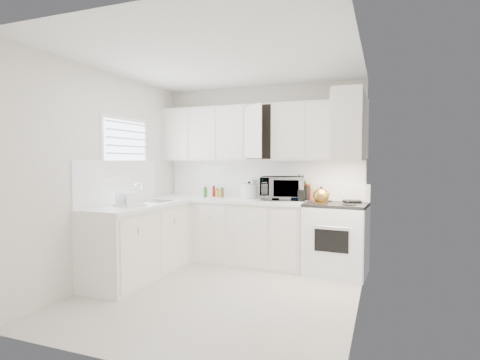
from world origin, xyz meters
The scene contains 34 objects.
floor centered at (0.00, 0.00, 0.00)m, with size 3.20×3.20×0.00m, color silver.
ceiling centered at (0.00, 0.00, 2.60)m, with size 3.20×3.20×0.00m, color white.
wall_back centered at (0.00, 1.60, 1.30)m, with size 3.00×3.00×0.00m, color silver.
wall_front centered at (0.00, -1.60, 1.30)m, with size 3.00×3.00×0.00m, color silver.
wall_left centered at (-1.50, 0.00, 1.30)m, with size 3.20×3.20×0.00m, color silver.
wall_right centered at (1.50, 0.00, 1.30)m, with size 3.20×3.20×0.00m, color silver.
window_blinds centered at (-1.48, 0.35, 1.55)m, with size 0.06×0.96×1.06m, color white, non-canonical shape.
lower_cabinets_back centered at (-0.39, 1.30, 0.45)m, with size 2.22×0.60×0.90m, color white, non-canonical shape.
lower_cabinets_left centered at (-1.20, 0.20, 0.45)m, with size 0.60×1.60×0.90m, color white, non-canonical shape.
countertop_back centered at (-0.39, 1.29, 0.93)m, with size 2.24×0.64×0.05m, color white.
countertop_left centered at (-1.19, 0.20, 0.93)m, with size 0.64×1.62×0.05m, color white.
backsplash_back centered at (0.00, 1.59, 1.23)m, with size 2.98×0.02×0.55m, color white.
backsplash_left centered at (-1.49, 0.20, 1.23)m, with size 0.02×1.60×0.55m, color white.
upper_cabinets_back centered at (0.00, 1.44, 1.50)m, with size 3.00×0.33×0.80m, color white, non-canonical shape.
upper_cabinets_right centered at (1.33, 0.82, 1.50)m, with size 0.33×0.90×0.80m, color white, non-canonical shape.
sink centered at (-1.19, 0.55, 1.07)m, with size 0.42×0.38×0.30m, color gray, non-canonical shape.
stove centered at (1.15, 1.25, 0.60)m, with size 0.78×0.64×1.20m, color white, non-canonical shape.
tea_kettle centered at (0.97, 1.09, 1.06)m, with size 0.26×0.22×0.24m, color olive, non-canonical shape.
frying_pan centered at (1.33, 1.41, 0.96)m, with size 0.25×0.43×0.04m, color black, non-canonical shape.
microwave centered at (0.40, 1.33, 1.15)m, with size 0.59×0.33×0.40m, color gray.
rice_cooker centered at (-0.10, 1.34, 1.07)m, with size 0.25×0.25×0.25m, color white, non-canonical shape.
paper_towel centered at (-0.12, 1.52, 1.08)m, with size 0.12×0.12×0.27m, color white.
utensil_crock centered at (0.68, 1.22, 1.14)m, with size 0.13×0.13×0.38m, color black, non-canonical shape.
dish_rack centered at (-1.15, -0.04, 1.05)m, with size 0.35×0.26×0.19m, color white, non-canonical shape.
spice_left_0 centered at (-0.85, 1.42, 1.02)m, with size 0.06×0.06×0.13m, color #9F462B.
spice_left_1 centered at (-0.78, 1.33, 1.02)m, with size 0.06×0.06×0.13m, color #2F6822.
spice_left_2 centered at (-0.70, 1.42, 1.02)m, with size 0.06×0.06×0.13m, color #B0171E.
spice_left_3 centered at (-0.62, 1.33, 1.02)m, with size 0.06×0.06×0.13m, color gold.
spice_left_4 centered at (-0.55, 1.42, 1.02)m, with size 0.06×0.06×0.13m, color brown.
sauce_right_0 centered at (0.58, 1.46, 1.05)m, with size 0.06×0.06×0.19m, color #B0171E.
sauce_right_1 centered at (0.64, 1.40, 1.05)m, with size 0.06×0.06×0.19m, color gold.
sauce_right_2 centered at (0.69, 1.46, 1.05)m, with size 0.06×0.06×0.19m, color brown.
sauce_right_3 centered at (0.74, 1.40, 1.05)m, with size 0.06×0.06×0.19m, color black.
sauce_right_4 centered at (0.80, 1.46, 1.05)m, with size 0.06×0.06×0.19m, color #9F462B.
Camera 1 is at (1.73, -3.85, 1.50)m, focal length 28.56 mm.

